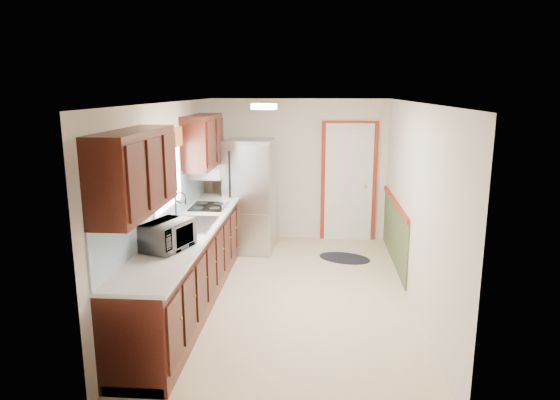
# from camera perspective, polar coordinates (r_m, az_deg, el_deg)

# --- Properties ---
(room_shell) EXTENTS (3.20, 5.20, 2.52)m
(room_shell) POSITION_cam_1_polar(r_m,az_deg,el_deg) (6.10, 1.22, -0.26)
(room_shell) COLOR beige
(room_shell) RESTS_ON ground
(kitchen_run) EXTENTS (0.63, 4.00, 2.20)m
(kitchen_run) POSITION_cam_1_polar(r_m,az_deg,el_deg) (6.12, -10.62, -4.23)
(kitchen_run) COLOR black
(kitchen_run) RESTS_ON ground
(back_wall_trim) EXTENTS (1.12, 2.30, 2.08)m
(back_wall_trim) POSITION_cam_1_polar(r_m,az_deg,el_deg) (8.35, 8.90, 0.90)
(back_wall_trim) COLOR maroon
(back_wall_trim) RESTS_ON ground
(ceiling_fixture) EXTENTS (0.30, 0.30, 0.06)m
(ceiling_fixture) POSITION_cam_1_polar(r_m,az_deg,el_deg) (5.78, -1.86, 10.63)
(ceiling_fixture) COLOR #FFD88C
(ceiling_fixture) RESTS_ON room_shell
(microwave) EXTENTS (0.45, 0.59, 0.36)m
(microwave) POSITION_cam_1_polar(r_m,az_deg,el_deg) (5.25, -12.73, -3.64)
(microwave) COLOR white
(microwave) RESTS_ON kitchen_run
(refrigerator) EXTENTS (0.77, 0.76, 1.79)m
(refrigerator) POSITION_cam_1_polar(r_m,az_deg,el_deg) (7.94, -3.48, 0.49)
(refrigerator) COLOR #B7B7BC
(refrigerator) RESTS_ON ground
(rug) EXTENTS (0.93, 0.76, 0.01)m
(rug) POSITION_cam_1_polar(r_m,az_deg,el_deg) (7.81, 7.38, -6.60)
(rug) COLOR black
(rug) RESTS_ON ground
(cooktop) EXTENTS (0.47, 0.57, 0.02)m
(cooktop) POSITION_cam_1_polar(r_m,az_deg,el_deg) (7.05, -8.14, -0.73)
(cooktop) COLOR black
(cooktop) RESTS_ON kitchen_run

